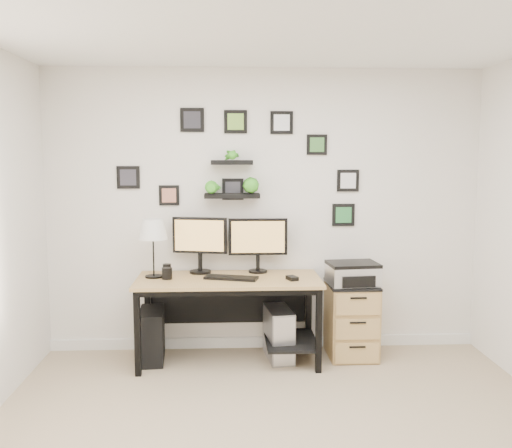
{
  "coord_description": "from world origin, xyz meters",
  "views": [
    {
      "loc": [
        -0.33,
        -3.24,
        1.83
      ],
      "look_at": [
        -0.09,
        1.83,
        1.2
      ],
      "focal_mm": 40.0,
      "sensor_mm": 36.0,
      "label": 1
    }
  ],
  "objects": [
    {
      "name": "pen_cup",
      "position": [
        -0.89,
        1.81,
        0.8
      ],
      "size": [
        0.07,
        0.07,
        0.09
      ],
      "primitive_type": "cylinder",
      "color": "black",
      "rests_on": "desk"
    },
    {
      "name": "room",
      "position": [
        0.0,
        1.98,
        0.05
      ],
      "size": [
        4.0,
        4.0,
        4.0
      ],
      "color": "tan",
      "rests_on": "ground"
    },
    {
      "name": "keyboard",
      "position": [
        -0.31,
        1.59,
        0.76
      ],
      "size": [
        0.48,
        0.27,
        0.02
      ],
      "primitive_type": "cube",
      "rotation": [
        0.0,
        0.0,
        -0.29
      ],
      "color": "black",
      "rests_on": "desk"
    },
    {
      "name": "mouse",
      "position": [
        0.21,
        1.53,
        0.77
      ],
      "size": [
        0.11,
        0.13,
        0.03
      ],
      "primitive_type": "cube",
      "rotation": [
        0.0,
        0.0,
        0.36
      ],
      "color": "black",
      "rests_on": "desk"
    },
    {
      "name": "desk",
      "position": [
        -0.3,
        1.67,
        0.63
      ],
      "size": [
        1.6,
        0.7,
        0.75
      ],
      "color": "tan",
      "rests_on": "ground"
    },
    {
      "name": "monitor_left",
      "position": [
        -0.59,
        1.86,
        1.05
      ],
      "size": [
        0.49,
        0.23,
        0.51
      ],
      "color": "black",
      "rests_on": "desk"
    },
    {
      "name": "mug",
      "position": [
        -0.87,
        1.62,
        0.8
      ],
      "size": [
        0.09,
        0.09,
        0.1
      ],
      "primitive_type": "cylinder",
      "color": "black",
      "rests_on": "desk"
    },
    {
      "name": "monitor_right",
      "position": [
        -0.07,
        1.86,
        1.04
      ],
      "size": [
        0.53,
        0.17,
        0.5
      ],
      "color": "black",
      "rests_on": "desk"
    },
    {
      "name": "wall_decor",
      "position": [
        -0.25,
        1.93,
        1.67
      ],
      "size": [
        2.22,
        0.18,
        1.08
      ],
      "color": "black",
      "rests_on": "ground"
    },
    {
      "name": "file_cabinet",
      "position": [
        0.77,
        1.72,
        0.34
      ],
      "size": [
        0.43,
        0.53,
        0.67
      ],
      "color": "tan",
      "rests_on": "ground"
    },
    {
      "name": "pc_tower_black",
      "position": [
        -1.02,
        1.68,
        0.23
      ],
      "size": [
        0.24,
        0.47,
        0.46
      ],
      "primitive_type": "cube",
      "rotation": [
        0.0,
        0.0,
        0.07
      ],
      "color": "black",
      "rests_on": "ground"
    },
    {
      "name": "pc_tower_grey",
      "position": [
        0.11,
        1.68,
        0.23
      ],
      "size": [
        0.26,
        0.48,
        0.46
      ],
      "color": "gray",
      "rests_on": "ground"
    },
    {
      "name": "printer",
      "position": [
        0.77,
        1.68,
        0.77
      ],
      "size": [
        0.46,
        0.39,
        0.2
      ],
      "color": "silver",
      "rests_on": "file_cabinet"
    },
    {
      "name": "table_lamp",
      "position": [
        -0.99,
        1.7,
        1.16
      ],
      "size": [
        0.25,
        0.25,
        0.51
      ],
      "color": "black",
      "rests_on": "desk"
    }
  ]
}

